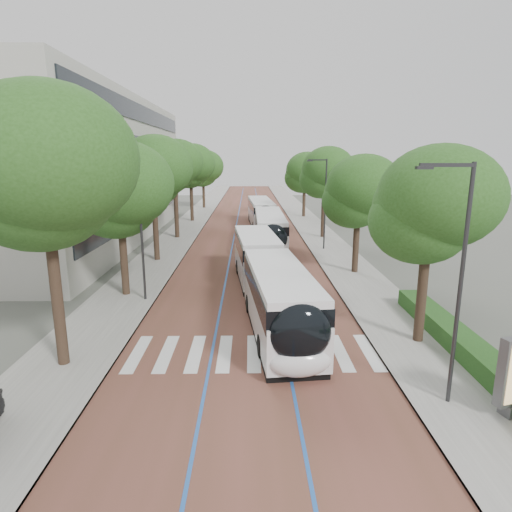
% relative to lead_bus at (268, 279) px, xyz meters
% --- Properties ---
extents(ground, '(160.00, 160.00, 0.00)m').
position_rel_lead_bus_xyz_m(ground, '(-1.07, -6.82, -1.63)').
color(ground, '#51544C').
rests_on(ground, ground).
extents(road, '(11.00, 140.00, 0.02)m').
position_rel_lead_bus_xyz_m(road, '(-1.07, 33.18, -1.62)').
color(road, brown).
rests_on(road, ground).
extents(sidewalk_left, '(4.00, 140.00, 0.12)m').
position_rel_lead_bus_xyz_m(sidewalk_left, '(-8.57, 33.18, -1.57)').
color(sidewalk_left, gray).
rests_on(sidewalk_left, ground).
extents(sidewalk_right, '(4.00, 140.00, 0.12)m').
position_rel_lead_bus_xyz_m(sidewalk_right, '(6.43, 33.18, -1.57)').
color(sidewalk_right, gray).
rests_on(sidewalk_right, ground).
extents(kerb_left, '(0.20, 140.00, 0.14)m').
position_rel_lead_bus_xyz_m(kerb_left, '(-6.67, 33.18, -1.57)').
color(kerb_left, gray).
rests_on(kerb_left, ground).
extents(kerb_right, '(0.20, 140.00, 0.14)m').
position_rel_lead_bus_xyz_m(kerb_right, '(4.53, 33.18, -1.57)').
color(kerb_right, gray).
rests_on(kerb_right, ground).
extents(zebra_crossing, '(10.55, 3.60, 0.01)m').
position_rel_lead_bus_xyz_m(zebra_crossing, '(-0.87, -5.82, -1.60)').
color(zebra_crossing, silver).
rests_on(zebra_crossing, ground).
extents(lane_line_left, '(0.12, 126.00, 0.01)m').
position_rel_lead_bus_xyz_m(lane_line_left, '(-2.67, 33.18, -1.60)').
color(lane_line_left, '#2255AA').
rests_on(lane_line_left, road).
extents(lane_line_right, '(0.12, 126.00, 0.01)m').
position_rel_lead_bus_xyz_m(lane_line_right, '(0.53, 33.18, -1.60)').
color(lane_line_right, '#2255AA').
rests_on(lane_line_right, road).
extents(office_building, '(18.11, 40.00, 14.00)m').
position_rel_lead_bus_xyz_m(office_building, '(-20.54, 21.18, 5.37)').
color(office_building, '#9C9A90').
rests_on(office_building, ground).
extents(hedge, '(1.20, 14.00, 0.80)m').
position_rel_lead_bus_xyz_m(hedge, '(8.03, -6.82, -1.11)').
color(hedge, '#1C4417').
rests_on(hedge, sidewalk_right).
extents(streetlight_near, '(1.82, 0.20, 8.00)m').
position_rel_lead_bus_xyz_m(streetlight_near, '(5.55, -9.82, 3.19)').
color(streetlight_near, '#2C2C2E').
rests_on(streetlight_near, sidewalk_right).
extents(streetlight_far, '(1.82, 0.20, 8.00)m').
position_rel_lead_bus_xyz_m(streetlight_far, '(5.55, 15.18, 3.19)').
color(streetlight_far, '#2C2C2E').
rests_on(streetlight_far, sidewalk_right).
extents(lamp_post_left, '(0.14, 0.14, 8.00)m').
position_rel_lead_bus_xyz_m(lamp_post_left, '(-7.17, 1.18, 2.49)').
color(lamp_post_left, '#2C2C2E').
rests_on(lamp_post_left, sidewalk_left).
extents(trees_left, '(6.47, 61.32, 10.33)m').
position_rel_lead_bus_xyz_m(trees_left, '(-8.57, 17.51, 5.19)').
color(trees_left, black).
rests_on(trees_left, ground).
extents(trees_right, '(5.81, 47.48, 8.77)m').
position_rel_lead_bus_xyz_m(trees_right, '(6.63, 17.33, 4.39)').
color(trees_right, black).
rests_on(trees_right, ground).
extents(lead_bus, '(4.25, 18.55, 3.20)m').
position_rel_lead_bus_xyz_m(lead_bus, '(0.00, 0.00, 0.00)').
color(lead_bus, black).
rests_on(lead_bus, ground).
extents(bus_queued_0, '(2.57, 12.40, 3.20)m').
position_rel_lead_bus_xyz_m(bus_queued_0, '(0.83, 15.73, -0.00)').
color(bus_queued_0, silver).
rests_on(bus_queued_0, ground).
extents(bus_queued_1, '(3.22, 12.52, 3.20)m').
position_rel_lead_bus_xyz_m(bus_queued_1, '(0.40, 28.92, -0.00)').
color(bus_queued_1, silver).
rests_on(bus_queued_1, ground).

